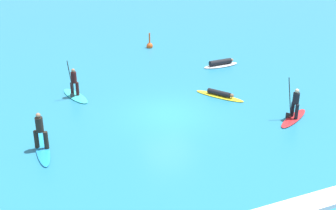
{
  "coord_description": "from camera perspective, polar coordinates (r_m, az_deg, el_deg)",
  "views": [
    {
      "loc": [
        -8.32,
        -19.43,
        9.91
      ],
      "look_at": [
        0.0,
        0.0,
        0.5
      ],
      "focal_mm": 48.57,
      "sensor_mm": 36.0,
      "label": 1
    }
  ],
  "objects": [
    {
      "name": "surfer_on_teal_board",
      "position": [
        25.8,
        -11.62,
        1.85
      ],
      "size": [
        1.3,
        2.67,
        2.23
      ],
      "rotation": [
        0.0,
        0.0,
        4.94
      ],
      "color": "#33C6CC",
      "rests_on": "ground_plane"
    },
    {
      "name": "surfer_on_red_board",
      "position": [
        23.47,
        15.57,
        -0.76
      ],
      "size": [
        2.61,
        1.84,
        2.19
      ],
      "rotation": [
        0.0,
        0.0,
        3.67
      ],
      "color": "red",
      "rests_on": "ground_plane"
    },
    {
      "name": "surfer_on_yellow_board",
      "position": [
        25.55,
        6.52,
        1.31
      ],
      "size": [
        2.12,
        2.8,
        0.35
      ],
      "rotation": [
        0.0,
        0.0,
        5.29
      ],
      "color": "yellow",
      "rests_on": "ground_plane"
    },
    {
      "name": "surfer_on_white_board",
      "position": [
        30.46,
        6.64,
        5.18
      ],
      "size": [
        2.52,
        0.85,
        0.46
      ],
      "rotation": [
        0.0,
        0.0,
        0.04
      ],
      "color": "white",
      "rests_on": "ground_plane"
    },
    {
      "name": "surfer_on_blue_board",
      "position": [
        20.6,
        -15.61,
        -4.32
      ],
      "size": [
        0.78,
        3.28,
        1.77
      ],
      "rotation": [
        0.0,
        0.0,
        1.51
      ],
      "color": "#1E8CD1",
      "rests_on": "ground_plane"
    },
    {
      "name": "marker_buoy",
      "position": [
        34.31,
        -2.32,
        7.48
      ],
      "size": [
        0.48,
        0.48,
        1.23
      ],
      "color": "#E55119",
      "rests_on": "ground_plane"
    },
    {
      "name": "ground_plane",
      "position": [
        23.35,
        -0.0,
        -1.12
      ],
      "size": [
        120.0,
        120.0,
        0.0
      ],
      "primitive_type": "plane",
      "color": "teal",
      "rests_on": "ground"
    }
  ]
}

